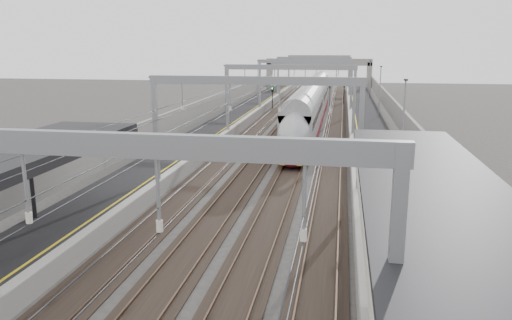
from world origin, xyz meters
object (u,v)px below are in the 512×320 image
at_px(train, 311,109).
at_px(bench, 413,237).
at_px(overbridge, 319,66).
at_px(signal_green, 272,94).

bearing_deg(train, bench, -80.18).
bearing_deg(train, overbridge, 91.79).
height_order(train, bench, train).
bearing_deg(signal_green, bench, -76.01).
height_order(overbridge, train, overbridge).
xyz_separation_m(overbridge, signal_green, (-5.20, -33.00, -2.89)).
distance_m(train, signal_green, 16.41).
bearing_deg(bench, train, 99.82).
distance_m(train, bench, 39.63).
height_order(overbridge, bench, overbridge).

